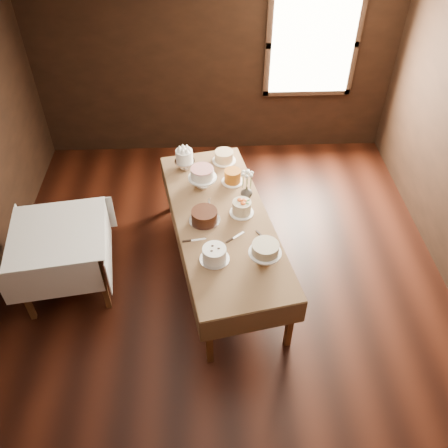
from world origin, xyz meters
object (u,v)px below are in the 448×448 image
cake_meringue (185,160)px  cake_server_b (266,240)px  cake_server_c (209,203)px  display_table (222,222)px  cake_server_e (199,240)px  flower_vase (247,192)px  cake_chocolate (204,216)px  cake_lattice (202,178)px  cake_swirl (214,254)px  cake_flowers (242,208)px  cake_cream (265,253)px  side_table (59,239)px  cake_caramel (233,177)px  cake_server_a (238,235)px  cake_speckled (224,157)px

cake_meringue → cake_server_b: 1.52m
cake_server_c → display_table: bearing=-150.4°
cake_meringue → cake_server_e: (0.16, -1.23, -0.11)m
cake_meringue → flower_vase: size_ratio=2.06×
cake_meringue → cake_chocolate: size_ratio=0.81×
cake_lattice → cake_swirl: 1.16m
cake_server_b → cake_server_c: bearing=-167.2°
cake_flowers → cake_server_b: cake_flowers is taller
cake_flowers → cake_server_b: 0.48m
cake_cream → cake_chocolate: bearing=133.9°
display_table → side_table: (-1.69, -0.19, 0.00)m
cake_swirl → flower_vase: bearing=67.8°
cake_swirl → cake_server_e: 0.32m
cake_caramel → cake_server_a: bearing=-89.3°
cake_server_c → cake_cream: bearing=-148.2°
cake_chocolate → cake_flowers: bearing=14.6°
side_table → flower_vase: bearing=14.9°
cake_server_b → cake_server_e: size_ratio=1.00×
cake_meringue → cake_server_c: bearing=-67.5°
side_table → cake_cream: cake_cream is taller
cake_server_e → flower_vase: (0.53, 0.65, 0.06)m
cake_meringue → cake_speckled: (0.47, 0.12, -0.05)m
display_table → cake_speckled: size_ratio=9.19×
cake_chocolate → cake_server_a: bearing=-35.2°
cake_swirl → cake_server_e: bearing=119.1°
cake_swirl → cake_server_e: cake_swirl is taller
cake_chocolate → cake_server_c: size_ratio=1.47×
cake_server_c → cake_server_e: size_ratio=1.00×
cake_caramel → flower_vase: cake_caramel is taller
side_table → cake_cream: 2.12m
cake_speckled → cake_chocolate: (-0.25, -1.07, -0.00)m
cake_chocolate → cake_server_a: (0.34, -0.24, -0.06)m
display_table → cake_speckled: bearing=86.4°
cake_chocolate → cake_server_b: 0.69m
cake_lattice → cake_caramel: cake_lattice is taller
cake_flowers → cake_meringue: bearing=126.4°
cake_meringue → cake_flowers: size_ratio=1.06×
cake_meringue → cake_server_b: (0.83, -1.27, -0.11)m
cake_lattice → cake_swirl: (0.10, -1.15, -0.04)m
display_table → cake_cream: cake_cream is taller
cake_speckled → cake_caramel: 0.43m
display_table → cake_lattice: (-0.20, 0.56, 0.17)m
cake_server_b → cake_server_e: 0.67m
cake_lattice → flower_vase: cake_lattice is taller
display_table → cake_meringue: bearing=114.1°
cake_server_a → flower_vase: 0.63m
cake_cream → cake_server_a: bearing=123.0°
side_table → cake_meringue: (1.28, 1.10, 0.17)m
cake_lattice → cake_server_c: 0.34m
cake_meringue → cake_flowers: 1.04m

